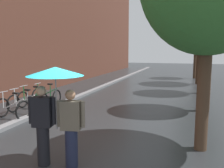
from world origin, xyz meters
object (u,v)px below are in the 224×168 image
Objects in this scene: street_tree_4 at (196,27)px; couple_under_umbrella at (56,100)px; street_tree_2 at (204,21)px; parked_bicycle_3 at (46,96)px; parked_bicycle_2 at (33,100)px; parked_bicycle_0 at (12,108)px; parked_bicycle_1 at (24,104)px; street_tree_1 at (211,3)px; street_tree_3 at (200,23)px.

street_tree_4 is 18.01m from couple_under_umbrella.
street_tree_2 reaches higher than parked_bicycle_3.
parked_bicycle_0 is at bearing -81.34° from parked_bicycle_2.
parked_bicycle_0 is at bearing -84.36° from parked_bicycle_1.
parked_bicycle_3 is (-6.66, -0.96, -3.79)m from street_tree_1.
parked_bicycle_3 is 0.52× the size of couple_under_umbrella.
street_tree_4 is at bearing 91.97° from street_tree_2.
street_tree_1 reaches higher than couple_under_umbrella.
street_tree_3 is at bearing -86.96° from street_tree_4.
street_tree_1 is 1.01× the size of street_tree_4.
street_tree_2 is (-0.08, 4.16, -0.21)m from street_tree_1.
parked_bicycle_3 is at bearing -116.70° from street_tree_4.
parked_bicycle_1 is 0.54× the size of couple_under_umbrella.
street_tree_3 is 3.57m from street_tree_4.
parked_bicycle_1 is 1.61m from parked_bicycle_3.
street_tree_4 is 15.99m from parked_bicycle_1.
couple_under_umbrella reaches higher than parked_bicycle_2.
parked_bicycle_2 is at bearing -138.35° from street_tree_2.
street_tree_1 is 8.25m from parked_bicycle_0.
street_tree_3 is 13.03m from parked_bicycle_1.
parked_bicycle_0 is at bearing -130.99° from street_tree_2.
street_tree_3 reaches higher than parked_bicycle_3.
street_tree_3 is 1.03× the size of street_tree_4.
street_tree_2 reaches higher than parked_bicycle_2.
street_tree_2 is 9.65m from parked_bicycle_2.
parked_bicycle_1 is at bearing 135.44° from couple_under_umbrella.
parked_bicycle_2 is 0.85m from parked_bicycle_3.
street_tree_1 is 5.23× the size of parked_bicycle_2.
couple_under_umbrella is at bearing -38.33° from parked_bicycle_0.
street_tree_1 is 11.62m from street_tree_4.
couple_under_umbrella is (3.41, -3.36, 1.03)m from parked_bicycle_1.
parked_bicycle_1 is 1.01× the size of parked_bicycle_2.
street_tree_2 is at bearing 91.11° from street_tree_1.
couple_under_umbrella is (-2.87, -17.54, -2.86)m from street_tree_4.
parked_bicycle_1 is at bearing -113.91° from street_tree_4.
street_tree_3 is at bearing 56.04° from parked_bicycle_2.
parked_bicycle_2 is at bearing -98.23° from parked_bicycle_3.
parked_bicycle_2 is 1.02× the size of parked_bicycle_3.
street_tree_2 is at bearing 49.01° from parked_bicycle_0.
parked_bicycle_0 is at bearing -153.37° from street_tree_1.
couple_under_umbrella reaches higher than parked_bicycle_1.
street_tree_2 is 0.96× the size of street_tree_4.
parked_bicycle_0 is 2.33m from parked_bicycle_3.
parked_bicycle_1 is (-0.07, 0.72, 0.00)m from parked_bicycle_0.
parked_bicycle_1 is 4.90m from couple_under_umbrella.
couple_under_umbrella is (3.45, -4.97, 1.03)m from parked_bicycle_3.
parked_bicycle_2 is 5.56m from couple_under_umbrella.
street_tree_2 is 4.88× the size of parked_bicycle_1.
street_tree_2 is 10.50m from parked_bicycle_0.
street_tree_2 is at bearing -88.03° from street_tree_4.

